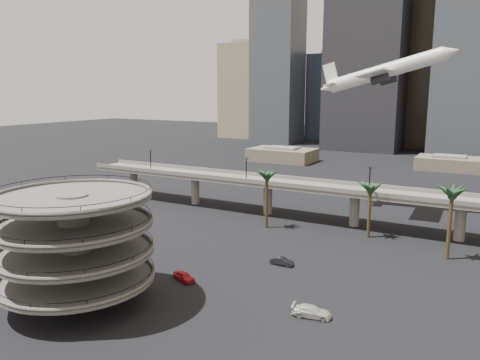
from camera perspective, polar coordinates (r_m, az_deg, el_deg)
The scene contains 10 objects.
ground at distance 68.87m, azimuth -8.87°, elevation -15.60°, with size 700.00×700.00×0.00m, color black.
parking_ramp at distance 71.02m, azimuth -19.48°, elevation -6.73°, with size 22.20×22.20×17.35m.
overpass at distance 112.59m, azimuth 8.47°, elevation -1.18°, with size 130.00×9.30×14.70m.
palm_trees at distance 97.92m, azimuth 14.06°, elevation -0.74°, with size 42.40×10.40×14.00m.
low_buildings at distance 195.09m, azimuth 19.52°, elevation 2.03°, with size 135.00×27.50×6.80m.
skyline at distance 266.99m, azimuth 24.81°, elevation 13.88°, with size 269.00×86.00×134.82m.
airborne_jet at distance 124.17m, azimuth 17.16°, elevation 12.49°, with size 33.88×29.85×12.31m.
car_a at distance 78.35m, azimuth -6.84°, elevation -11.57°, with size 1.79×4.45×1.52m, color red.
car_b at distance 84.65m, azimuth 5.13°, elevation -9.84°, with size 1.48×4.24×1.40m, color black.
car_c at distance 67.18m, azimuth 8.72°, elevation -15.56°, with size 2.20×5.42×1.57m, color silver.
Camera 1 is at (38.61, -48.21, 30.46)m, focal length 35.00 mm.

